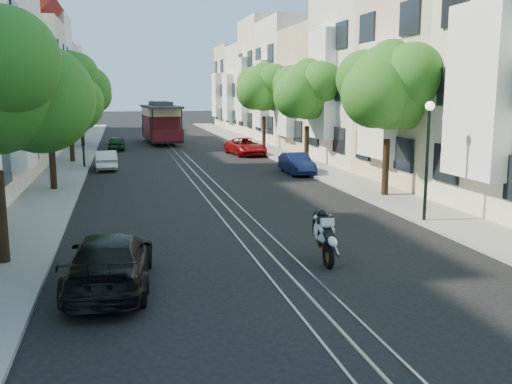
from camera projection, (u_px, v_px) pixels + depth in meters
ground at (179, 155)px, 41.79m from camera, size 200.00×200.00×0.00m
sidewalk_east at (274, 152)px, 43.41m from camera, size 2.50×80.00×0.12m
sidewalk_west at (75, 157)px, 40.14m from camera, size 2.50×80.00×0.12m
rail_left at (171, 155)px, 41.66m from camera, size 0.06×80.00×0.02m
rail_slot at (179, 155)px, 41.78m from camera, size 0.06×80.00×0.02m
rail_right at (186, 155)px, 41.91m from camera, size 0.06×80.00×0.02m
lane_line at (179, 155)px, 41.79m from camera, size 0.08×80.00×0.01m
townhouses_east at (333, 84)px, 43.49m from camera, size 7.75×72.00×12.00m
tree_e_b at (390, 89)px, 24.37m from camera, size 4.93×4.08×6.68m
tree_e_c at (309, 92)px, 34.94m from camera, size 4.84×3.99×6.52m
tree_e_d at (265, 88)px, 45.43m from camera, size 5.01×4.16×6.85m
tree_w_b at (50, 96)px, 25.97m from camera, size 4.72×3.87×6.27m
tree_w_c at (69, 84)px, 36.39m from camera, size 5.13×4.28×7.09m
tree_w_d at (81, 92)px, 47.02m from camera, size 4.84×3.99×6.52m
lamp_east at (428, 143)px, 19.71m from camera, size 0.32×0.32×4.16m
lamp_west at (82, 122)px, 34.12m from camera, size 0.32×0.32×4.16m
sportbike_rider at (323, 233)px, 15.61m from camera, size 0.58×2.17×1.50m
cable_car at (161, 121)px, 51.52m from camera, size 3.34×9.06×3.42m
parked_car_e_mid at (297, 163)px, 32.31m from camera, size 1.27×3.60×1.18m
parked_car_e_far at (246, 147)px, 41.90m from camera, size 2.65×4.76×1.26m
parked_car_w_near at (110, 261)px, 13.41m from camera, size 2.24×4.74×1.34m
parked_car_w_mid at (106, 160)px, 34.06m from camera, size 1.42×3.55×1.15m
parked_car_w_far at (116, 143)px, 45.63m from camera, size 1.40×3.32×1.12m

